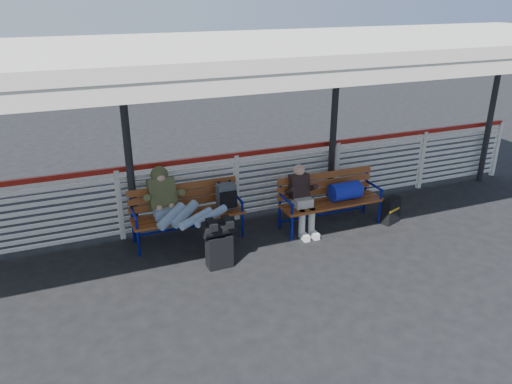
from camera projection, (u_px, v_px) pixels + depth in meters
name	position (u px, v px, depth m)	size (l,w,h in m)	color
ground	(281.00, 270.00, 7.31)	(60.00, 60.00, 0.00)	black
fence	(236.00, 184.00, 8.69)	(12.08, 0.08, 1.24)	silver
canopy	(259.00, 50.00, 6.91)	(12.60, 3.60, 3.16)	silver
luggage_stack	(219.00, 241.00, 7.26)	(0.47, 0.27, 0.76)	black
bench_left	(197.00, 204.00, 8.08)	(1.80, 0.56, 0.92)	brown
bench_right	(336.00, 193.00, 8.52)	(1.80, 0.56, 0.92)	brown
traveler_man	(183.00, 210.00, 7.63)	(0.93, 1.63, 0.77)	#92A7C4
companion_person	(302.00, 199.00, 8.27)	(0.32, 0.66, 1.15)	beige
suitcase_side	(391.00, 210.00, 8.71)	(0.38, 0.31, 0.47)	black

